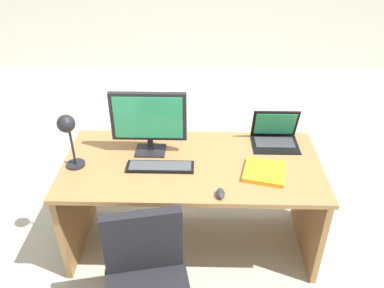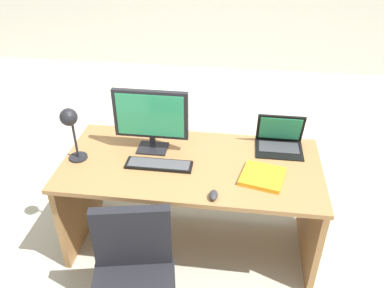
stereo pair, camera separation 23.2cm
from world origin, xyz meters
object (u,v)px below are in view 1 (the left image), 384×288
(desk_lamp, at_px, (68,130))
(book, at_px, (264,172))
(laptop, at_px, (275,132))
(mouse, at_px, (220,193))
(monitor, at_px, (149,119))
(desk, at_px, (192,184))
(keyboard, at_px, (160,167))

(desk_lamp, height_order, book, desk_lamp)
(laptop, xyz_separation_m, mouse, (-0.40, -0.61, -0.05))
(monitor, xyz_separation_m, book, (0.74, -0.23, -0.24))
(book, bearing_deg, monitor, 162.45)
(laptop, bearing_deg, book, -106.89)
(desk, xyz_separation_m, keyboard, (-0.20, -0.12, 0.23))
(monitor, bearing_deg, mouse, -45.02)
(laptop, distance_m, mouse, 0.73)
(desk, distance_m, laptop, 0.68)
(keyboard, height_order, mouse, mouse)
(desk, distance_m, desk_lamp, 0.91)
(desk, distance_m, book, 0.54)
(monitor, height_order, book, monitor)
(book, bearing_deg, desk, 160.68)
(keyboard, bearing_deg, monitor, 113.57)
(keyboard, distance_m, desk_lamp, 0.61)
(desk, distance_m, monitor, 0.56)
(mouse, height_order, book, mouse)
(mouse, xyz_separation_m, desk_lamp, (-0.92, 0.26, 0.26))
(monitor, relative_size, book, 1.63)
(laptop, distance_m, desk_lamp, 1.38)
(mouse, distance_m, book, 0.36)
(desk, xyz_separation_m, mouse, (0.17, -0.38, 0.24))
(laptop, distance_m, keyboard, 0.85)
(desk_lamp, xyz_separation_m, book, (1.21, -0.04, -0.26))
(laptop, distance_m, book, 0.41)
(laptop, height_order, book, laptop)
(desk, xyz_separation_m, desk_lamp, (-0.75, -0.12, 0.50))
(book, bearing_deg, mouse, -141.78)
(keyboard, bearing_deg, book, -3.70)
(desk, distance_m, keyboard, 0.33)
(desk_lamp, bearing_deg, laptop, 14.82)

